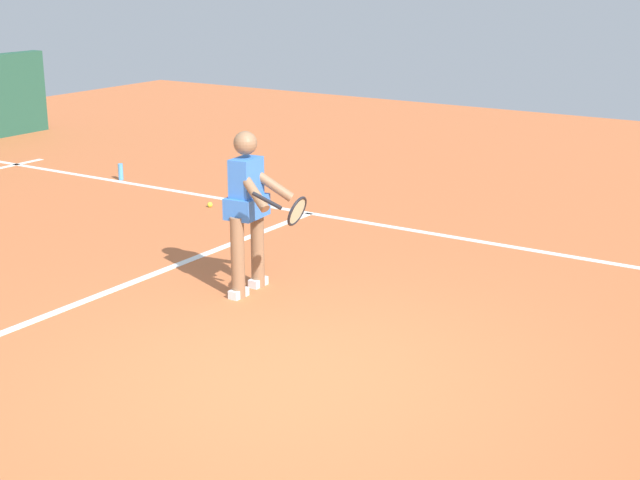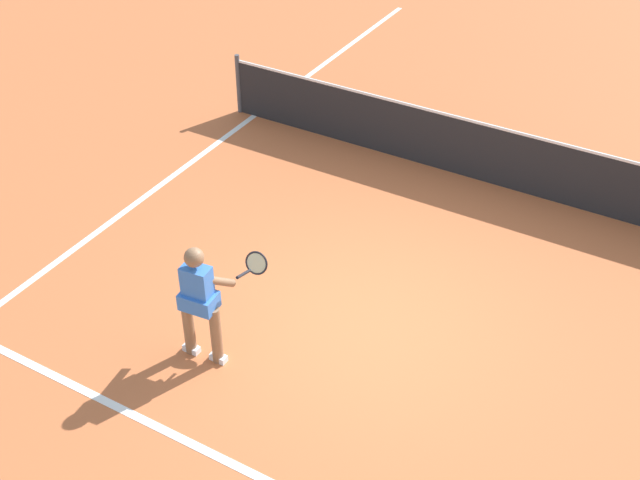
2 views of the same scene
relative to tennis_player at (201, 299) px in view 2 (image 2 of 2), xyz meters
name	(u,v)px [view 2 (image 2 of 2)]	position (x,y,z in m)	size (l,w,h in m)	color
ground_plane	(364,324)	(1.34, 1.38, -0.85)	(27.36, 27.36, 0.00)	#C66638
service_line_marking	(247,471)	(1.34, -1.15, -0.84)	(8.22, 0.10, 0.01)	white
sideline_left_marking	(107,225)	(-2.77, 1.38, -0.84)	(0.10, 19.05, 0.01)	white
court_net	(483,152)	(1.34, 5.14, -0.36)	(8.90, 0.08, 1.05)	#4C4C51
tennis_player	(201,299)	(0.00, 0.00, 0.00)	(0.74, 0.98, 1.55)	#8C6647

